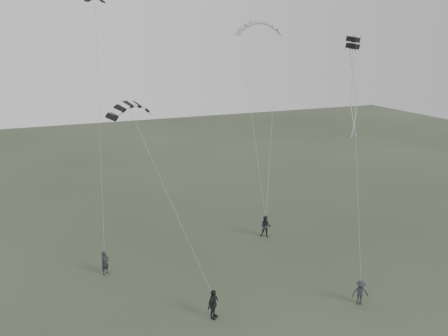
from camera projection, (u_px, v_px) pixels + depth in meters
name	position (u px, v px, depth m)	size (l,w,h in m)	color
ground	(240.00, 297.00, 29.04)	(140.00, 140.00, 0.00)	#313926
flyer_left	(105.00, 263.00, 31.71)	(0.64, 0.42, 1.77)	black
flyer_right	(266.00, 227.00, 37.73)	(0.93, 0.72, 1.91)	#242429
flyer_center	(213.00, 304.00, 26.59)	(1.12, 0.47, 1.92)	black
flyer_far	(360.00, 292.00, 28.06)	(1.08, 0.62, 1.67)	#29292E
kite_pale_large	(259.00, 22.00, 40.29)	(4.29, 0.97, 1.74)	#A5A8AA
kite_striped	(130.00, 104.00, 27.38)	(3.16, 0.79, 1.23)	black
kite_box	(353.00, 43.00, 29.65)	(0.72, 0.72, 0.75)	black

